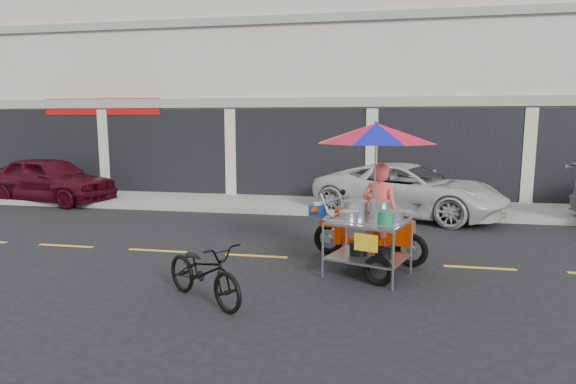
% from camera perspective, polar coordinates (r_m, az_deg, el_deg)
% --- Properties ---
extents(ground, '(90.00, 90.00, 0.00)m').
position_cam_1_polar(ground, '(8.90, 8.90, -8.17)').
color(ground, black).
extents(sidewalk, '(45.00, 3.00, 0.15)m').
position_cam_1_polar(sidewalk, '(14.24, 9.64, -1.60)').
color(sidewalk, gray).
rests_on(sidewalk, ground).
extents(shophouse_block, '(36.00, 8.11, 10.40)m').
position_cam_1_polar(shophouse_block, '(19.37, 18.85, 13.05)').
color(shophouse_block, beige).
rests_on(shophouse_block, ground).
extents(centerline, '(42.00, 0.10, 0.01)m').
position_cam_1_polar(centerline, '(8.90, 8.90, -8.15)').
color(centerline, gold).
rests_on(centerline, ground).
extents(maroon_sedan, '(4.47, 2.45, 1.44)m').
position_cam_1_polar(maroon_sedan, '(16.71, -26.34, 1.34)').
color(maroon_sedan, '#3C0513').
rests_on(maroon_sedan, ground).
extents(white_pickup, '(5.53, 4.14, 1.40)m').
position_cam_1_polar(white_pickup, '(13.28, 14.10, 0.26)').
color(white_pickup, silver).
rests_on(white_pickup, ground).
extents(plant_short, '(0.60, 0.60, 0.88)m').
position_cam_1_polar(plant_short, '(19.08, -29.25, 1.53)').
color(plant_short, '#145413').
rests_on(plant_short, sidewalk).
extents(near_bicycle, '(1.72, 1.45, 0.89)m').
position_cam_1_polar(near_bicycle, '(6.91, -9.94, -9.26)').
color(near_bicycle, black).
rests_on(near_bicycle, ground).
extents(food_vendor_rig, '(2.51, 2.58, 2.56)m').
position_cam_1_polar(food_vendor_rig, '(8.14, 10.29, 1.78)').
color(food_vendor_rig, black).
rests_on(food_vendor_rig, ground).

